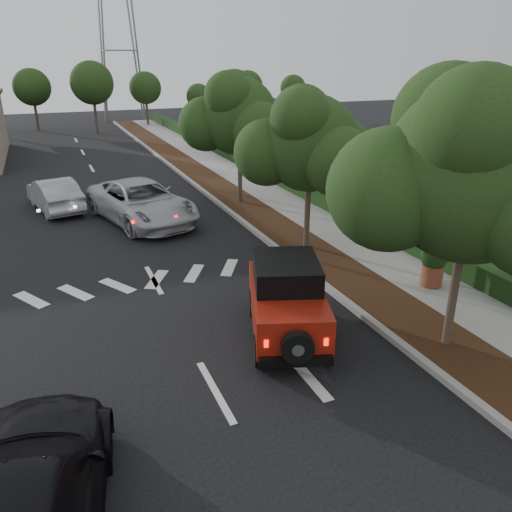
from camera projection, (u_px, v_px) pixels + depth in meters
ground at (215, 391)px, 10.30m from camera, size 120.00×120.00×0.00m
curb at (227, 210)px, 22.20m from camera, size 0.20×70.00×0.15m
planting_strip at (248, 208)px, 22.56m from camera, size 1.80×70.00×0.12m
sidewalk at (286, 203)px, 23.25m from camera, size 2.00×70.00×0.12m
hedge at (313, 193)px, 23.63m from camera, size 0.80×70.00×0.80m
transmission_tower at (126, 121)px, 53.51m from camera, size 7.00×4.00×28.00m
street_tree_near at (445, 346)px, 11.90m from camera, size 3.80×3.80×5.92m
street_tree_mid at (306, 249)px, 17.88m from camera, size 3.20×3.20×5.32m
street_tree_far at (240, 204)px, 23.44m from camera, size 3.40×3.40×5.62m
red_jeep at (286, 298)px, 12.12m from camera, size 2.72×3.93×1.93m
silver_suv_ahead at (141, 202)px, 20.60m from camera, size 4.22×6.55×1.68m
silver_sedan_oncoming at (54, 194)px, 22.22m from camera, size 2.41×4.59×1.44m
terracotta_planter at (434, 260)px, 14.52m from camera, size 0.79×0.79×1.38m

